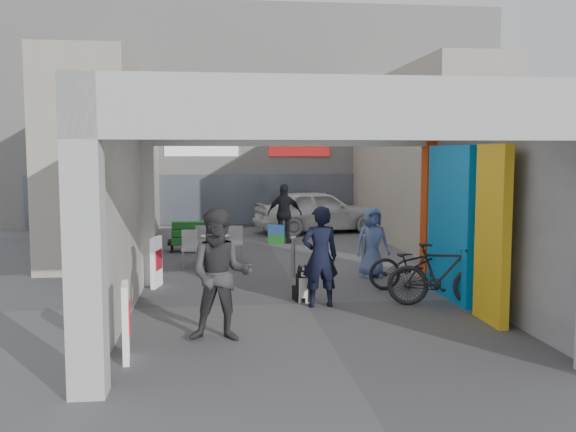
{
  "coord_description": "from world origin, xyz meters",
  "views": [
    {
      "loc": [
        -1.62,
        -11.06,
        2.66
      ],
      "look_at": [
        -0.2,
        1.0,
        1.47
      ],
      "focal_mm": 40.0,
      "sensor_mm": 36.0,
      "label": 1
    }
  ],
  "objects": [
    {
      "name": "ground",
      "position": [
        0.0,
        0.0,
        0.0
      ],
      "size": [
        90.0,
        90.0,
        0.0
      ],
      "primitive_type": "plane",
      "color": "#505055",
      "rests_on": "ground"
    },
    {
      "name": "arcade_canopy",
      "position": [
        0.54,
        -0.82,
        2.3
      ],
      "size": [
        6.4,
        6.45,
        6.4
      ],
      "color": "#BABAB5",
      "rests_on": "ground"
    },
    {
      "name": "far_building",
      "position": [
        -0.0,
        13.99,
        3.99
      ],
      "size": [
        18.0,
        4.08,
        8.0
      ],
      "color": "silver",
      "rests_on": "ground"
    },
    {
      "name": "plaza_bldg_left",
      "position": [
        -4.5,
        7.5,
        2.5
      ],
      "size": [
        2.0,
        9.0,
        5.0
      ],
      "primitive_type": "cube",
      "color": "#B2A993",
      "rests_on": "ground"
    },
    {
      "name": "plaza_bldg_right",
      "position": [
        4.5,
        7.5,
        2.5
      ],
      "size": [
        2.0,
        9.0,
        5.0
      ],
      "primitive_type": "cube",
      "color": "#B2A993",
      "rests_on": "ground"
    },
    {
      "name": "bollard_left",
      "position": [
        -1.57,
        2.52,
        0.48
      ],
      "size": [
        0.09,
        0.09,
        0.95
      ],
      "primitive_type": "cylinder",
      "color": "#93969B",
      "rests_on": "ground"
    },
    {
      "name": "bollard_center",
      "position": [
        0.1,
        2.54,
        0.42
      ],
      "size": [
        0.09,
        0.09,
        0.85
      ],
      "primitive_type": "cylinder",
      "color": "#93969B",
      "rests_on": "ground"
    },
    {
      "name": "bollard_right",
      "position": [
        1.59,
        2.27,
        0.46
      ],
      "size": [
        0.09,
        0.09,
        0.91
      ],
      "primitive_type": "cylinder",
      "color": "#93969B",
      "rests_on": "ground"
    },
    {
      "name": "advert_board_near",
      "position": [
        -2.75,
        -2.83,
        0.51
      ],
      "size": [
        0.15,
        0.56,
        1.0
      ],
      "rotation": [
        0.0,
        0.0,
        0.11
      ],
      "color": "white",
      "rests_on": "ground"
    },
    {
      "name": "advert_board_far",
      "position": [
        -2.75,
        1.74,
        0.51
      ],
      "size": [
        0.2,
        0.55,
        1.0
      ],
      "rotation": [
        0.0,
        0.0,
        -0.22
      ],
      "color": "white",
      "rests_on": "ground"
    },
    {
      "name": "cafe_set",
      "position": [
        -1.69,
        4.24,
        0.31
      ],
      "size": [
        1.45,
        1.17,
        0.88
      ],
      "rotation": [
        0.0,
        0.0,
        0.05
      ],
      "color": "#ADACB2",
      "rests_on": "ground"
    },
    {
      "name": "produce_stand",
      "position": [
        -2.23,
        6.41,
        0.31
      ],
      "size": [
        1.21,
        0.65,
        0.79
      ],
      "rotation": [
        0.0,
        0.0,
        -0.37
      ],
      "color": "black",
      "rests_on": "ground"
    },
    {
      "name": "crate_stack",
      "position": [
        0.25,
        7.64,
        0.28
      ],
      "size": [
        0.55,
        0.5,
        0.56
      ],
      "rotation": [
        0.0,
        0.0,
        -0.39
      ],
      "color": "#18571B",
      "rests_on": "ground"
    },
    {
      "name": "border_collie",
      "position": [
        -0.05,
        0.16,
        0.27
      ],
      "size": [
        0.25,
        0.5,
        0.69
      ],
      "rotation": [
        0.0,
        0.0,
        0.19
      ],
      "color": "black",
      "rests_on": "ground"
    },
    {
      "name": "man_with_dog",
      "position": [
        0.21,
        -0.25,
        0.88
      ],
      "size": [
        0.67,
        0.46,
        1.76
      ],
      "primitive_type": "imported",
      "rotation": [
        0.0,
        0.0,
        3.21
      ],
      "color": "black",
      "rests_on": "ground"
    },
    {
      "name": "man_back_turned",
      "position": [
        -1.53,
        -2.07,
        0.94
      ],
      "size": [
        0.99,
        0.81,
        1.88
      ],
      "primitive_type": "imported",
      "rotation": [
        0.0,
        0.0,
        -0.11
      ],
      "color": "#37373A",
      "rests_on": "ground"
    },
    {
      "name": "man_elderly",
      "position": [
        1.77,
        2.27,
        0.75
      ],
      "size": [
        0.79,
        0.56,
        1.51
      ],
      "primitive_type": "imported",
      "rotation": [
        0.0,
        0.0,
        0.12
      ],
      "color": "#5771AA",
      "rests_on": "ground"
    },
    {
      "name": "man_crates",
      "position": [
        0.48,
        7.64,
        0.88
      ],
      "size": [
        1.11,
        0.73,
        1.76
      ],
      "primitive_type": "imported",
      "rotation": [
        0.0,
        0.0,
        2.82
      ],
      "color": "black",
      "rests_on": "ground"
    },
    {
      "name": "bicycle_front",
      "position": [
        2.3,
        0.96,
        0.49
      ],
      "size": [
        1.88,
        0.71,
        0.98
      ],
      "primitive_type": "imported",
      "rotation": [
        0.0,
        0.0,
        1.61
      ],
      "color": "black",
      "rests_on": "ground"
    },
    {
      "name": "bicycle_rear",
      "position": [
        2.3,
        -0.48,
        0.55
      ],
      "size": [
        1.91,
        0.94,
        1.11
      ],
      "primitive_type": "imported",
      "rotation": [
        0.0,
        0.0,
        1.33
      ],
      "color": "black",
      "rests_on": "ground"
    },
    {
      "name": "white_van",
      "position": [
        1.89,
        10.11,
        0.73
      ],
      "size": [
        4.52,
        2.56,
        1.45
      ],
      "primitive_type": "imported",
      "rotation": [
        0.0,
        0.0,
        1.78
      ],
      "color": "white",
      "rests_on": "ground"
    }
  ]
}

